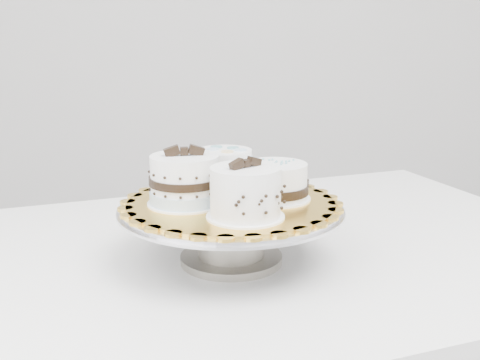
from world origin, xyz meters
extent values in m
cube|color=white|center=(-0.05, 0.17, 0.73)|extent=(1.28, 0.96, 0.04)
cube|color=white|center=(0.41, 0.59, 0.36)|extent=(0.06, 0.06, 0.71)
cylinder|color=gray|center=(-0.10, 0.11, 0.76)|extent=(0.16, 0.16, 0.01)
cylinder|color=gray|center=(-0.10, 0.11, 0.79)|extent=(0.10, 0.10, 0.09)
cylinder|color=silver|center=(-0.10, 0.11, 0.84)|extent=(0.34, 0.34, 0.01)
cylinder|color=silver|center=(-0.10, 0.11, 0.84)|extent=(0.35, 0.35, 0.00)
cylinder|color=gold|center=(-0.10, 0.11, 0.85)|extent=(0.36, 0.36, 0.00)
cylinder|color=white|center=(-0.10, 0.03, 0.85)|extent=(0.11, 0.11, 0.00)
cylinder|color=white|center=(-0.10, 0.03, 0.89)|extent=(0.14, 0.14, 0.07)
cylinder|color=white|center=(-0.17, 0.11, 0.85)|extent=(0.12, 0.12, 0.00)
cylinder|color=white|center=(-0.17, 0.11, 0.89)|extent=(0.10, 0.10, 0.07)
cylinder|color=#ABC6D8|center=(-0.17, 0.11, 0.86)|extent=(0.11, 0.11, 0.02)
cylinder|color=black|center=(-0.17, 0.11, 0.89)|extent=(0.11, 0.11, 0.01)
cylinder|color=white|center=(-0.10, 0.18, 0.85)|extent=(0.10, 0.10, 0.00)
cylinder|color=white|center=(-0.10, 0.18, 0.88)|extent=(0.12, 0.12, 0.06)
cylinder|color=white|center=(-0.03, 0.11, 0.85)|extent=(0.11, 0.11, 0.00)
cylinder|color=white|center=(-0.03, 0.11, 0.88)|extent=(0.13, 0.13, 0.05)
cylinder|color=black|center=(-0.03, 0.11, 0.87)|extent=(0.10, 0.10, 0.01)
camera|label=1|loc=(-0.26, -0.77, 1.11)|focal=45.00mm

